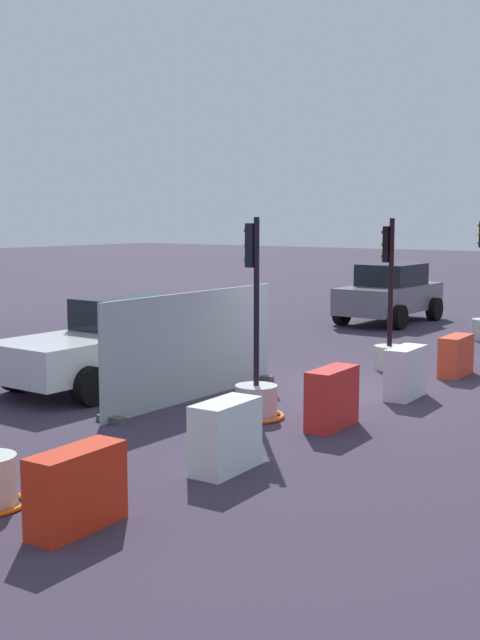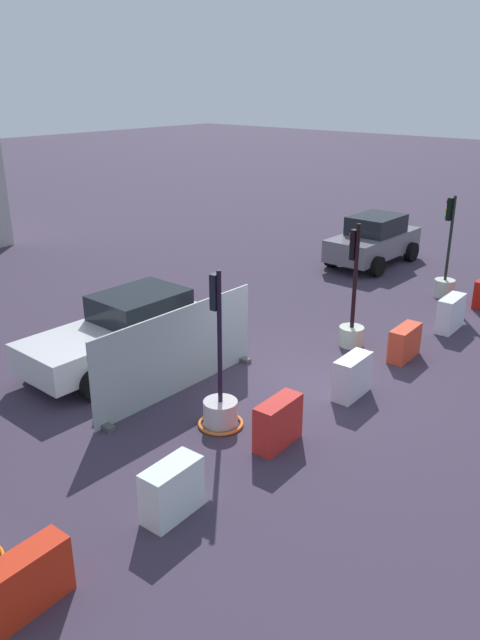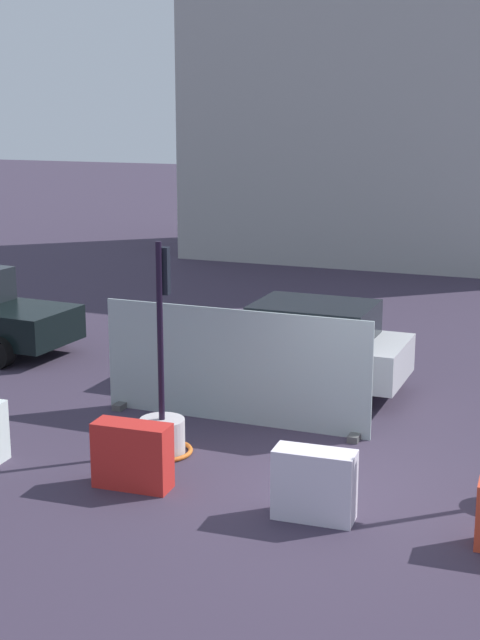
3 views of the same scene
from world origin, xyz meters
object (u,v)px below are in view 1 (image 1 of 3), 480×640
(construction_barrier_3, at_px, (406,373))
(car_white_van, at_px, (117,341))
(construction_barrier_0, at_px, (77,489))
(traffic_light_2, at_px, (389,340))
(construction_barrier_1, at_px, (226,436))
(car_grey_saloon, at_px, (390,293))
(traffic_light_1, at_px, (256,389))
(construction_barrier_2, at_px, (332,398))
(construction_barrier_4, at_px, (456,356))

(construction_barrier_3, height_order, car_white_van, car_white_van)
(construction_barrier_0, bearing_deg, traffic_light_2, 7.74)
(construction_barrier_1, distance_m, car_grey_saloon, 14.97)
(traffic_light_2, bearing_deg, construction_barrier_1, -169.42)
(construction_barrier_3, xyz_separation_m, car_white_van, (-2.02, 4.87, 0.35))
(traffic_light_1, bearing_deg, construction_barrier_2, -81.76)
(traffic_light_1, distance_m, construction_barrier_1, 2.70)
(construction_barrier_1, bearing_deg, construction_barrier_2, -0.32)
(traffic_light_2, height_order, construction_barrier_4, traffic_light_2)
(construction_barrier_2, bearing_deg, traffic_light_2, 16.23)
(car_grey_saloon, bearing_deg, car_white_van, 179.15)
(construction_barrier_3, distance_m, construction_barrier_4, 2.44)
(traffic_light_1, relative_size, construction_barrier_4, 2.93)
(construction_barrier_2, bearing_deg, construction_barrier_3, -0.53)
(construction_barrier_1, height_order, construction_barrier_3, construction_barrier_3)
(construction_barrier_2, height_order, car_grey_saloon, car_grey_saloon)
(car_grey_saloon, height_order, car_white_van, car_grey_saloon)
(construction_barrier_0, distance_m, construction_barrier_3, 7.47)
(construction_barrier_0, distance_m, car_white_van, 7.26)
(construction_barrier_3, bearing_deg, car_grey_saloon, 27.23)
(construction_barrier_4, relative_size, car_white_van, 0.23)
(construction_barrier_0, bearing_deg, construction_barrier_1, -1.21)
(traffic_light_2, xyz_separation_m, car_white_van, (-4.31, 3.45, 0.20))
(construction_barrier_3, relative_size, car_grey_saloon, 0.25)
(traffic_light_2, distance_m, construction_barrier_4, 1.38)
(construction_barrier_0, bearing_deg, construction_barrier_3, -0.67)
(construction_barrier_0, height_order, construction_barrier_3, construction_barrier_3)
(traffic_light_1, height_order, construction_barrier_0, traffic_light_1)
(construction_barrier_2, bearing_deg, traffic_light_1, 98.24)
(construction_barrier_0, xyz_separation_m, construction_barrier_2, (4.98, -0.07, 0.03))
(construction_barrier_3, bearing_deg, traffic_light_1, 154.68)
(traffic_light_2, bearing_deg, traffic_light_1, -178.27)
(car_white_van, bearing_deg, construction_barrier_0, -138.75)
(construction_barrier_0, xyz_separation_m, construction_barrier_3, (7.47, -0.09, 0.03))
(construction_barrier_3, bearing_deg, construction_barrier_2, 179.47)
(construction_barrier_3, distance_m, car_grey_saloon, 10.28)
(traffic_light_1, relative_size, car_grey_saloon, 0.77)
(car_white_van, bearing_deg, traffic_light_1, -100.26)
(traffic_light_1, distance_m, car_grey_saloon, 12.31)
(traffic_light_2, distance_m, car_white_van, 5.52)
(traffic_light_1, relative_size, construction_barrier_2, 2.95)
(traffic_light_1, distance_m, traffic_light_2, 4.96)
(construction_barrier_0, height_order, car_grey_saloon, car_grey_saloon)
(traffic_light_2, bearing_deg, construction_barrier_4, -83.64)
(construction_barrier_0, relative_size, construction_barrier_3, 1.08)
(construction_barrier_4, height_order, car_white_van, car_white_van)
(traffic_light_2, height_order, car_grey_saloon, traffic_light_2)
(construction_barrier_1, height_order, construction_barrier_4, construction_barrier_1)
(car_white_van, bearing_deg, construction_barrier_4, -47.19)
(traffic_light_1, bearing_deg, construction_barrier_3, -25.32)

